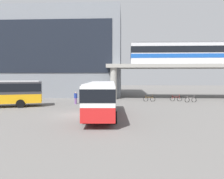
{
  "coord_description": "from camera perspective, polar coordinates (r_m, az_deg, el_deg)",
  "views": [
    {
      "loc": [
        4.7,
        -22.02,
        3.85
      ],
      "look_at": [
        3.31,
        5.09,
        2.2
      ],
      "focal_mm": 36.36,
      "sensor_mm": 36.0,
      "label": 1
    }
  ],
  "objects": [
    {
      "name": "pedestrian_waiting_near_stop",
      "position": [
        31.32,
        -9.11,
        -2.19
      ],
      "size": [
        0.47,
        0.46,
        1.67
      ],
      "color": "#724C8C",
      "rests_on": "ground_plane"
    },
    {
      "name": "bus_main",
      "position": [
        21.29,
        -2.68,
        -1.54
      ],
      "size": [
        3.15,
        11.15,
        3.22
      ],
      "color": "red",
      "rests_on": "ground_plane"
    },
    {
      "name": "elevated_platform",
      "position": [
        41.44,
        18.06,
        4.86
      ],
      "size": [
        27.22,
        7.47,
        5.76
      ],
      "color": "#9E9B93",
      "rests_on": "ground_plane"
    },
    {
      "name": "pedestrian_by_bike_rack",
      "position": [
        30.38,
        -2.83,
        -2.19
      ],
      "size": [
        0.4,
        0.47,
        1.8
      ],
      "color": "gray",
      "rests_on": "ground_plane"
    },
    {
      "name": "bicycle_brown",
      "position": [
        34.65,
        9.33,
        -2.35
      ],
      "size": [
        1.79,
        0.23,
        1.04
      ],
      "color": "black",
      "rests_on": "ground_plane"
    },
    {
      "name": "station_building",
      "position": [
        48.35,
        -14.08,
        8.37
      ],
      "size": [
        26.83,
        15.79,
        16.12
      ],
      "color": "slate",
      "rests_on": "ground_plane"
    },
    {
      "name": "bicycle_red",
      "position": [
        35.86,
        15.78,
        -2.24
      ],
      "size": [
        1.79,
        0.2,
        1.04
      ],
      "color": "black",
      "rests_on": "ground_plane"
    },
    {
      "name": "train",
      "position": [
        41.74,
        18.85,
        8.62
      ],
      "size": [
        20.16,
        2.96,
        3.84
      ],
      "color": "silver",
      "rests_on": "elevated_platform"
    },
    {
      "name": "bicycle_silver",
      "position": [
        34.92,
        19.16,
        -2.45
      ],
      "size": [
        1.77,
        0.37,
        1.04
      ],
      "color": "black",
      "rests_on": "ground_plane"
    },
    {
      "name": "ground_plane",
      "position": [
        32.59,
        -5.39,
        -3.32
      ],
      "size": [
        120.0,
        120.0,
        0.0
      ],
      "primitive_type": "plane",
      "color": "#605E5B"
    }
  ]
}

